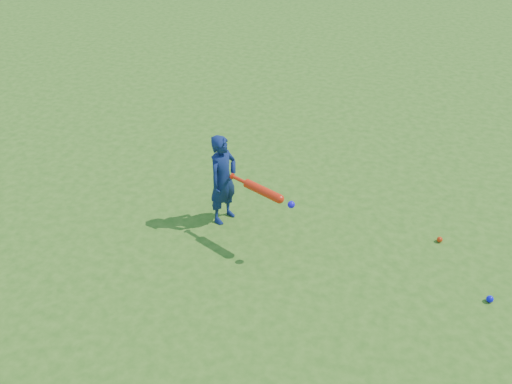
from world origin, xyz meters
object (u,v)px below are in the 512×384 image
bat_swing (265,192)px  ground_ball_blue (490,299)px  ground_ball_red (440,239)px  child (223,179)px

bat_swing → ground_ball_blue: bearing=18.9°
ground_ball_blue → bat_swing: 2.50m
ground_ball_red → bat_swing: (-1.89, -0.61, 0.68)m
ground_ball_blue → bat_swing: size_ratio=0.09×
child → ground_ball_red: size_ratio=17.12×
ground_ball_red → ground_ball_blue: bearing=-58.7°
child → bat_swing: child is taller
child → ground_ball_blue: 3.09m
child → ground_ball_blue: child is taller
ground_ball_red → ground_ball_blue: 0.98m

